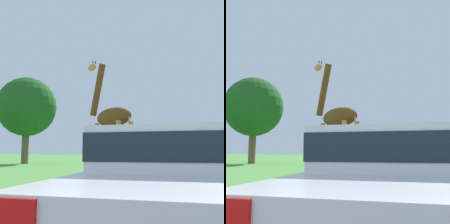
% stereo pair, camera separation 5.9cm
% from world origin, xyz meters
% --- Properties ---
extents(road, '(6.87, 120.00, 0.00)m').
position_xyz_m(road, '(0.00, 30.00, 0.00)').
color(road, '#424244').
rests_on(road, ground).
extents(giraffe_near_road, '(2.52, 2.11, 5.08)m').
position_xyz_m(giraffe_near_road, '(-1.87, 11.46, 2.32)').
color(giraffe_near_road, tan).
rests_on(giraffe_near_road, ground).
extents(car_lead_maroon, '(1.70, 4.36, 1.31)m').
position_xyz_m(car_lead_maroon, '(0.84, 4.17, 0.72)').
color(car_lead_maroon, silver).
rests_on(car_lead_maroon, ground).
extents(car_queue_right, '(1.82, 4.01, 1.38)m').
position_xyz_m(car_queue_right, '(-1.23, 18.33, 0.74)').
color(car_queue_right, maroon).
rests_on(car_queue_right, ground).
extents(car_queue_left, '(1.73, 4.80, 1.42)m').
position_xyz_m(car_queue_left, '(1.40, 24.34, 0.76)').
color(car_queue_left, '#144C28').
rests_on(car_queue_left, ground).
extents(car_far_ahead, '(1.98, 4.68, 1.30)m').
position_xyz_m(car_far_ahead, '(2.19, 12.22, 0.70)').
color(car_far_ahead, silver).
rests_on(car_far_ahead, ground).
extents(car_verge_right, '(1.82, 4.24, 1.44)m').
position_xyz_m(car_verge_right, '(-2.73, 27.35, 0.77)').
color(car_verge_right, '#561914').
rests_on(car_verge_right, ground).
extents(tree_far_right, '(5.14, 5.14, 7.48)m').
position_xyz_m(tree_far_right, '(-12.40, 22.36, 4.88)').
color(tree_far_right, brown).
rests_on(tree_far_right, ground).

